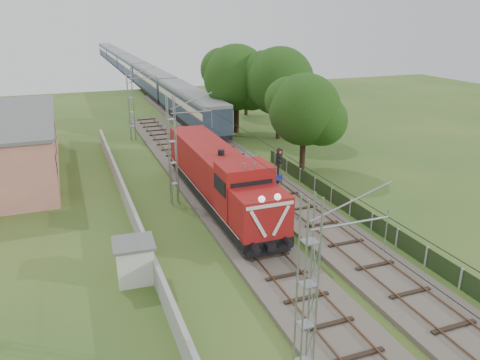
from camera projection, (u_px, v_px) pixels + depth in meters
name	position (u px, v px, depth m)	size (l,w,h in m)	color
ground	(281.00, 275.00, 25.33)	(140.00, 140.00, 0.00)	#2F5720
track_main	(236.00, 222.00, 31.43)	(4.20, 70.00, 0.45)	#6B6054
track_side	(238.00, 161.00, 44.56)	(4.20, 80.00, 0.45)	#6B6054
catenary	(173.00, 151.00, 33.55)	(3.31, 70.00, 8.00)	gray
boundary_wall	(127.00, 201.00, 33.47)	(0.25, 40.00, 1.50)	#9E9E99
station_building	(6.00, 145.00, 40.56)	(8.40, 20.40, 5.22)	tan
fence	(372.00, 222.00, 30.45)	(0.12, 32.00, 1.20)	black
locomotive	(219.00, 176.00, 33.76)	(3.17, 18.08, 4.59)	black
coach_rake	(132.00, 66.00, 101.94)	(3.23, 120.87, 3.74)	black
signal_post	(279.00, 169.00, 32.11)	(0.53, 0.41, 4.79)	black
relay_hut	(135.00, 261.00, 24.59)	(2.27, 2.27, 2.21)	silver
tree_a	(305.00, 110.00, 40.94)	(6.67, 6.35, 8.65)	#3D2419
tree_b	(280.00, 82.00, 51.08)	(7.85, 7.47, 10.17)	#3D2419
tree_c	(237.00, 78.00, 53.72)	(7.92, 7.54, 10.26)	#3D2419
tree_d	(247.00, 78.00, 63.92)	(6.36, 6.06, 8.25)	#3D2419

